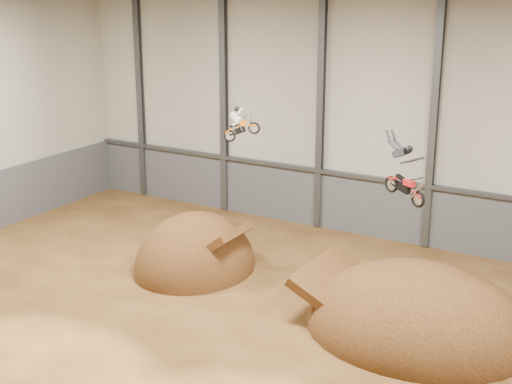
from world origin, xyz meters
TOP-DOWN VIEW (x-y plane):
  - floor at (0.00, 0.00)m, footprint 40.00×40.00m
  - back_wall at (0.00, 15.00)m, footprint 40.00×0.10m
  - lower_band_back at (0.00, 14.90)m, footprint 39.80×0.18m
  - steel_rail at (0.00, 14.75)m, footprint 39.80×0.35m
  - steel_column_0 at (-16.67, 14.80)m, footprint 0.40×0.36m
  - steel_column_1 at (-10.00, 14.80)m, footprint 0.40×0.36m
  - steel_column_2 at (-3.33, 14.80)m, footprint 0.40×0.36m
  - steel_column_3 at (3.33, 14.80)m, footprint 0.40×0.36m
  - takeoff_ramp at (-5.99, 5.62)m, footprint 5.98×6.90m
  - landing_ramp at (6.10, 4.89)m, footprint 9.71×8.59m
  - fmx_rider_a at (-2.72, 5.17)m, footprint 2.33×1.35m
  - fmx_rider_b at (4.99, 5.29)m, footprint 3.47×2.28m

SIDE VIEW (x-z plane):
  - floor at x=0.00m, z-range 0.00..0.00m
  - takeoff_ramp at x=-5.99m, z-range -2.99..2.99m
  - landing_ramp at x=6.10m, z-range -2.80..2.80m
  - lower_band_back at x=0.00m, z-range 0.00..3.50m
  - steel_rail at x=0.00m, z-range 3.45..3.65m
  - fmx_rider_b at x=4.99m, z-range 5.36..8.44m
  - back_wall at x=0.00m, z-range 0.00..14.00m
  - steel_column_0 at x=-16.67m, z-range 0.05..13.95m
  - steel_column_1 at x=-10.00m, z-range 0.05..13.95m
  - steel_column_2 at x=-3.33m, z-range 0.05..13.95m
  - steel_column_3 at x=3.33m, z-range 0.05..13.95m
  - fmx_rider_a at x=-2.72m, z-range 7.16..9.29m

